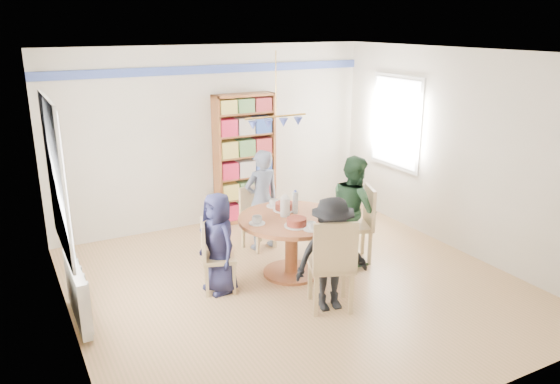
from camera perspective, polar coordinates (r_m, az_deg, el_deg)
ground at (r=6.64m, az=1.65°, el=-9.60°), size 5.00×5.00×0.00m
room_shell at (r=6.71m, az=-3.86°, el=5.62°), size 5.00×5.00×5.00m
radiator at (r=6.07m, az=-20.40°, el=-9.80°), size 0.12×1.00×0.60m
dining_table at (r=6.67m, az=1.21°, el=-4.21°), size 1.30×1.30×0.75m
chair_left at (r=6.35m, az=-7.06°, el=-6.33°), size 0.48×0.48×0.86m
chair_right at (r=7.16m, az=8.39°, el=-2.95°), size 0.57×0.57×0.99m
chair_far at (r=7.53m, az=-2.60°, el=-2.33°), size 0.47×0.47×0.86m
chair_near at (r=5.86m, az=5.52°, el=-7.20°), size 0.61×0.61×1.06m
person_left at (r=6.29m, az=-6.44°, el=-5.30°), size 0.48×0.64×1.19m
person_right at (r=7.09m, az=7.73°, el=-1.78°), size 0.63×0.75×1.41m
person_far at (r=7.41m, az=-1.91°, el=-0.84°), size 0.53×0.37×1.39m
person_near at (r=5.88m, az=5.42°, el=-6.51°), size 0.89×0.60×1.27m
bookshelf at (r=8.44m, az=-3.71°, el=3.40°), size 0.95×0.28×1.99m
tableware at (r=6.59m, az=0.93°, el=-2.09°), size 1.12×1.12×0.29m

